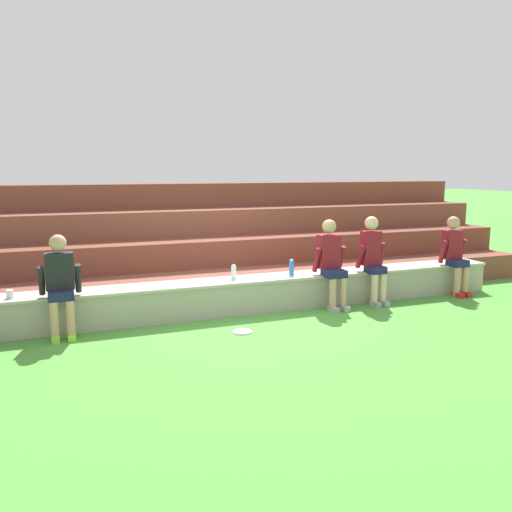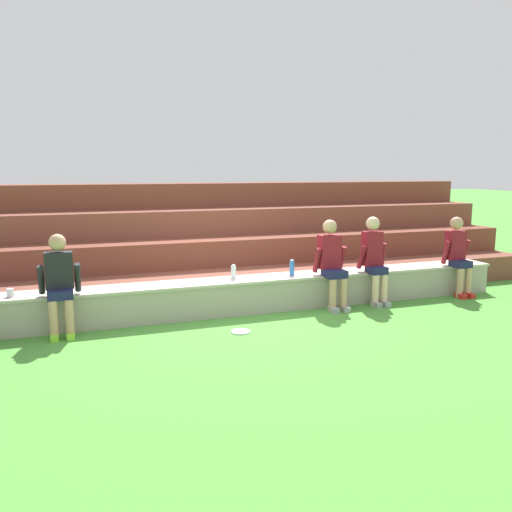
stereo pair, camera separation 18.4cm
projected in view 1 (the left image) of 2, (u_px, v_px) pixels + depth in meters
ground_plane at (246, 316)px, 7.99m from camera, size 80.00×80.00×0.00m
stone_seating_wall at (240, 294)px, 8.19m from camera, size 9.28×0.58×0.52m
brick_bleachers at (201, 246)px, 10.23m from camera, size 12.35×3.00×1.92m
person_left_of_center at (60, 282)px, 6.91m from camera, size 0.54×0.51×1.36m
person_center at (331, 261)px, 8.39m from camera, size 0.53×0.60×1.41m
person_right_of_center at (373, 257)px, 8.68m from camera, size 0.48×0.54×1.44m
person_far_right at (455, 253)px, 9.28m from camera, size 0.50×0.54×1.38m
water_bottle_near_right at (292, 268)px, 8.42m from camera, size 0.08×0.08×0.26m
water_bottle_mid_right at (234, 272)px, 8.15m from camera, size 0.08×0.08×0.22m
plastic_cup_right_end at (10, 294)px, 6.93m from camera, size 0.09×0.09×0.11m
frisbee at (242, 332)px, 7.19m from camera, size 0.26×0.26×0.02m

